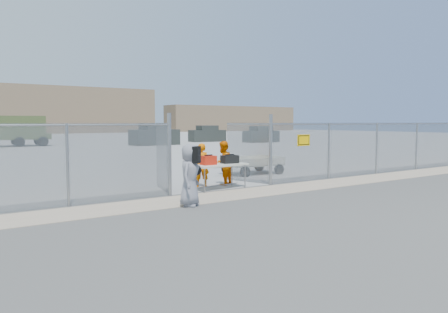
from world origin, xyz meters
TOP-DOWN VIEW (x-y plane):
  - ground at (0.00, 0.00)m, footprint 160.00×160.00m
  - tarmac_inside at (0.00, 42.00)m, footprint 160.00×80.00m
  - dirt_strip at (0.00, 1.00)m, footprint 44.00×1.60m
  - distant_hills at (5.00, 78.00)m, footprint 140.00×6.00m
  - chain_link_fence at (0.00, 2.00)m, footprint 40.00×0.20m
  - folding_table at (-0.08, 2.17)m, footprint 2.06×1.05m
  - orange_bag at (-0.49, 2.18)m, footprint 0.49×0.34m
  - black_duffel at (0.39, 2.22)m, footprint 0.58×0.36m
  - security_worker_left at (-0.31, 2.93)m, footprint 0.65×0.56m
  - security_worker_right at (0.56, 2.87)m, footprint 0.94×0.86m
  - visitor at (-2.33, 0.22)m, footprint 0.95×0.93m
  - utility_trailer at (3.45, 4.85)m, footprint 3.30×1.80m
  - military_truck at (-1.26, 33.48)m, footprint 5.89×2.36m
  - parked_vehicle_near at (10.06, 28.33)m, footprint 4.59×2.24m
  - parked_vehicle_mid at (18.11, 31.65)m, footprint 4.10×2.20m
  - parked_vehicle_far at (22.11, 27.03)m, footprint 3.89×1.94m

SIDE VIEW (x-z plane):
  - ground at x=0.00m, z-range 0.00..0.00m
  - tarmac_inside at x=0.00m, z-range 0.00..0.01m
  - dirt_strip at x=0.00m, z-range 0.00..0.01m
  - utility_trailer at x=3.45m, z-range 0.00..0.78m
  - folding_table at x=-0.08m, z-range 0.00..0.84m
  - security_worker_left at x=-0.31m, z-range 0.00..1.51m
  - security_worker_right at x=0.56m, z-range 0.00..1.56m
  - visitor at x=-2.33m, z-range 0.00..1.65m
  - parked_vehicle_far at x=22.11m, z-range 0.00..1.72m
  - parked_vehicle_mid at x=18.11m, z-range 0.00..1.78m
  - black_duffel at x=0.39m, z-range 0.84..1.11m
  - orange_bag at x=-0.49m, z-range 0.84..1.13m
  - parked_vehicle_near at x=10.06m, z-range 0.00..2.04m
  - chain_link_fence at x=0.00m, z-range 0.00..2.20m
  - military_truck at x=-1.26m, z-range 0.00..2.77m
  - distant_hills at x=5.00m, z-range 0.00..9.00m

